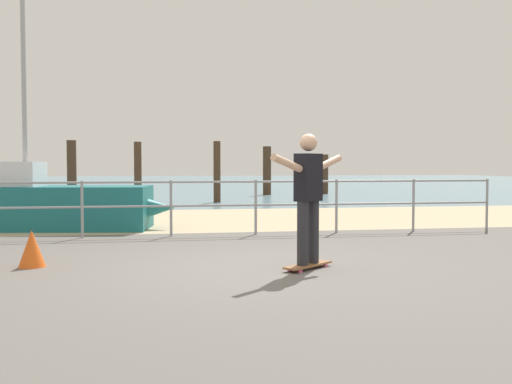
{
  "coord_description": "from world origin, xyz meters",
  "views": [
    {
      "loc": [
        -1.39,
        -7.57,
        1.35
      ],
      "look_at": [
        0.28,
        2.0,
        0.9
      ],
      "focal_mm": 42.26,
      "sensor_mm": 36.0,
      "label": 1
    }
  ],
  "objects_px": {
    "skateboard": "(308,265)",
    "skateboarder": "(308,191)",
    "traffic_cone": "(32,249)",
    "sailboat": "(49,205)"
  },
  "relations": [
    {
      "from": "skateboard",
      "to": "skateboarder",
      "type": "xyz_separation_m",
      "value": [
        -0.0,
        0.0,
        0.95
      ]
    },
    {
      "from": "skateboard",
      "to": "traffic_cone",
      "type": "relative_size",
      "value": 1.48
    },
    {
      "from": "traffic_cone",
      "to": "skateboarder",
      "type": "bearing_deg",
      "value": -12.36
    },
    {
      "from": "skateboard",
      "to": "traffic_cone",
      "type": "height_order",
      "value": "traffic_cone"
    },
    {
      "from": "traffic_cone",
      "to": "sailboat",
      "type": "bearing_deg",
      "value": 96.55
    },
    {
      "from": "sailboat",
      "to": "skateboarder",
      "type": "distance_m",
      "value": 6.82
    },
    {
      "from": "sailboat",
      "to": "traffic_cone",
      "type": "relative_size",
      "value": 10.51
    },
    {
      "from": "skateboard",
      "to": "traffic_cone",
      "type": "bearing_deg",
      "value": 167.64
    },
    {
      "from": "sailboat",
      "to": "skateboard",
      "type": "relative_size",
      "value": 7.09
    },
    {
      "from": "sailboat",
      "to": "skateboarder",
      "type": "relative_size",
      "value": 3.19
    }
  ]
}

